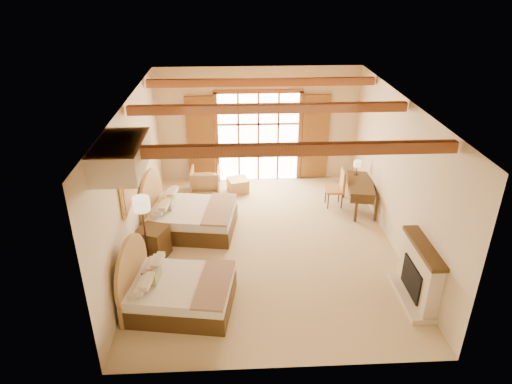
{
  "coord_description": "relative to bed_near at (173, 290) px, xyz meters",
  "views": [
    {
      "loc": [
        -0.68,
        -8.54,
        5.54
      ],
      "look_at": [
        -0.23,
        0.2,
        1.19
      ],
      "focal_mm": 32.0,
      "sensor_mm": 36.0,
      "label": 1
    }
  ],
  "objects": [
    {
      "name": "wall_left",
      "position": [
        -0.92,
        2.0,
        1.24
      ],
      "size": [
        0.0,
        7.0,
        7.0
      ],
      "primitive_type": "plane",
      "rotation": [
        1.57,
        0.0,
        1.57
      ],
      "color": "beige",
      "rests_on": "ground"
    },
    {
      "name": "ceiling",
      "position": [
        1.83,
        2.0,
        2.84
      ],
      "size": [
        7.0,
        7.0,
        0.0
      ],
      "primitive_type": "plane",
      "rotation": [
        3.14,
        0.0,
        0.0
      ],
      "color": "#B87037",
      "rests_on": "ground"
    },
    {
      "name": "ottoman",
      "position": [
        1.23,
        4.66,
        -0.18
      ],
      "size": [
        0.62,
        0.62,
        0.37
      ],
      "primitive_type": "cube",
      "rotation": [
        0.0,
        0.0,
        0.26
      ],
      "color": "tan",
      "rests_on": "floor"
    },
    {
      "name": "floor",
      "position": [
        1.83,
        2.0,
        -0.36
      ],
      "size": [
        7.0,
        7.0,
        0.0
      ],
      "primitive_type": "plane",
      "color": "#D1B888",
      "rests_on": "ground"
    },
    {
      "name": "painting",
      "position": [
        -0.88,
        1.25,
        1.39
      ],
      "size": [
        0.06,
        0.95,
        0.75
      ],
      "color": "gold",
      "rests_on": "wall_left"
    },
    {
      "name": "desk",
      "position": [
        4.26,
        3.51,
        0.03
      ],
      "size": [
        0.82,
        1.45,
        0.74
      ],
      "rotation": [
        0.0,
        0.0,
        -0.18
      ],
      "color": "#412911",
      "rests_on": "floor"
    },
    {
      "name": "floor_lamp",
      "position": [
        -0.67,
        1.35,
        0.95
      ],
      "size": [
        0.33,
        0.33,
        1.55
      ],
      "color": "#3A241A",
      "rests_on": "floor"
    },
    {
      "name": "desk_chair",
      "position": [
        3.69,
        3.71,
        -0.06
      ],
      "size": [
        0.45,
        0.45,
        0.99
      ],
      "rotation": [
        0.0,
        0.0,
        -0.04
      ],
      "color": "#B3763F",
      "rests_on": "floor"
    },
    {
      "name": "wall_back",
      "position": [
        1.83,
        5.5,
        1.24
      ],
      "size": [
        5.5,
        0.0,
        5.5
      ],
      "primitive_type": "plane",
      "rotation": [
        1.57,
        0.0,
        0.0
      ],
      "color": "beige",
      "rests_on": "ground"
    },
    {
      "name": "ceiling_beams",
      "position": [
        1.83,
        2.0,
        2.72
      ],
      "size": [
        5.39,
        4.6,
        0.18
      ],
      "primitive_type": null,
      "color": "#9A542D",
      "rests_on": "ceiling"
    },
    {
      "name": "nightstand",
      "position": [
        -0.59,
        1.64,
        -0.03
      ],
      "size": [
        0.72,
        0.72,
        0.67
      ],
      "primitive_type": "cube",
      "rotation": [
        0.0,
        0.0,
        -0.36
      ],
      "color": "#412911",
      "rests_on": "floor"
    },
    {
      "name": "bed_near",
      "position": [
        0.0,
        0.0,
        0.0
      ],
      "size": [
        2.02,
        1.64,
        1.2
      ],
      "rotation": [
        0.0,
        0.0,
        -0.15
      ],
      "color": "#412911",
      "rests_on": "floor"
    },
    {
      "name": "armchair",
      "position": [
        0.36,
        4.62,
        -0.01
      ],
      "size": [
        0.78,
        0.8,
        0.71
      ],
      "primitive_type": "imported",
      "rotation": [
        0.0,
        0.0,
        -3.16
      ],
      "color": "#A1794E",
      "rests_on": "floor"
    },
    {
      "name": "wall_right",
      "position": [
        4.58,
        2.0,
        1.24
      ],
      "size": [
        0.0,
        7.0,
        7.0
      ],
      "primitive_type": "plane",
      "rotation": [
        1.57,
        0.0,
        -1.57
      ],
      "color": "beige",
      "rests_on": "ground"
    },
    {
      "name": "french_doors",
      "position": [
        1.83,
        5.44,
        0.89
      ],
      "size": [
        3.95,
        0.08,
        2.6
      ],
      "color": "white",
      "rests_on": "ground"
    },
    {
      "name": "bed_far",
      "position": [
        -0.01,
        2.67,
        0.03
      ],
      "size": [
        2.15,
        1.74,
        1.28
      ],
      "rotation": [
        0.0,
        0.0,
        -0.15
      ],
      "color": "#412911",
      "rests_on": "floor"
    },
    {
      "name": "canopy_valance",
      "position": [
        -0.57,
        0.0,
        2.59
      ],
      "size": [
        0.7,
        1.4,
        0.45
      ],
      "primitive_type": "cube",
      "color": "beige",
      "rests_on": "ceiling"
    },
    {
      "name": "desk_lamp",
      "position": [
        4.27,
        3.98,
        0.66
      ],
      "size": [
        0.19,
        0.19,
        0.38
      ],
      "color": "#3A241A",
      "rests_on": "desk"
    },
    {
      "name": "fireplace",
      "position": [
        4.43,
        0.0,
        0.15
      ],
      "size": [
        0.46,
        1.4,
        1.16
      ],
      "color": "beige",
      "rests_on": "ground"
    }
  ]
}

